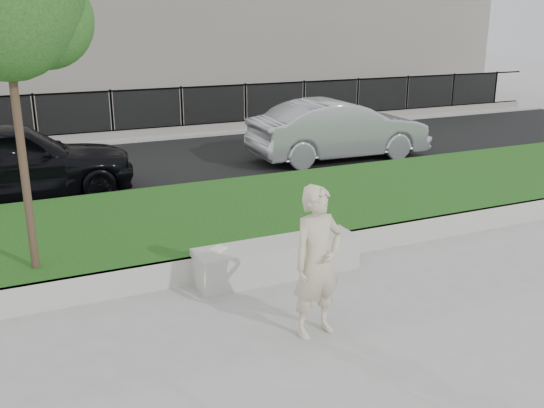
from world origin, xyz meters
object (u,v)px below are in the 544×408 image
car_dark (12,161)px  book (218,249)px  car_silver (339,130)px  man (317,262)px  stone_bench (277,259)px

car_dark → book: bearing=-157.1°
car_dark → car_silver: size_ratio=1.01×
man → book: bearing=98.9°
car_dark → car_silver: 8.08m
stone_bench → book: 0.93m
book → car_dark: bearing=79.5°
man → book: (-0.56, 1.87, -0.40)m
car_silver → man: bearing=149.6°
stone_bench → man: (-0.33, -1.77, 0.67)m
man → car_dark: bearing=103.8°
book → car_dark: 6.17m
man → car_dark: size_ratio=0.38×
car_silver → stone_bench: bearing=144.5°
stone_bench → car_dark: 6.66m
man → car_silver: man is taller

